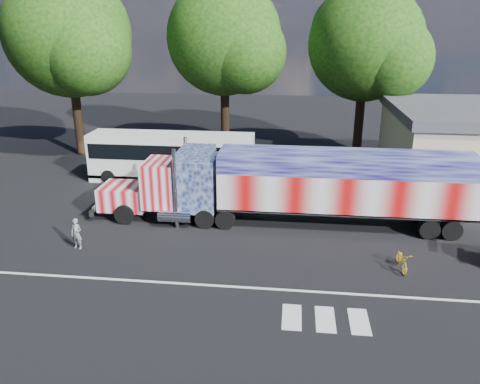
# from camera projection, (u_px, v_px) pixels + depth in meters

# --- Properties ---
(ground) EXTENTS (100.00, 100.00, 0.00)m
(ground) POSITION_uv_depth(u_px,v_px,m) (233.00, 252.00, 21.76)
(ground) COLOR black
(lane_markings) EXTENTS (30.00, 2.67, 0.01)m
(lane_markings) POSITION_uv_depth(u_px,v_px,m) (264.00, 299.00, 18.05)
(lane_markings) COLOR silver
(lane_markings) RESTS_ON ground
(semi_truck) EXTENTS (19.79, 3.13, 4.22)m
(semi_truck) POSITION_uv_depth(u_px,v_px,m) (296.00, 185.00, 24.14)
(semi_truck) COLOR black
(semi_truck) RESTS_ON ground
(coach_bus) EXTENTS (10.90, 2.54, 3.17)m
(coach_bus) POSITION_uv_depth(u_px,v_px,m) (172.00, 157.00, 31.16)
(coach_bus) COLOR white
(coach_bus) RESTS_ON ground
(woman) EXTENTS (0.60, 0.45, 1.50)m
(woman) POSITION_uv_depth(u_px,v_px,m) (76.00, 234.00, 21.90)
(woman) COLOR slate
(woman) RESTS_ON ground
(bicycle) EXTENTS (0.62, 1.64, 0.85)m
(bicycle) POSITION_uv_depth(u_px,v_px,m) (402.00, 260.00, 20.17)
(bicycle) COLOR gold
(bicycle) RESTS_ON ground
(tree_n_mid) EXTENTS (9.43, 8.98, 13.43)m
(tree_n_mid) POSITION_uv_depth(u_px,v_px,m) (226.00, 38.00, 36.61)
(tree_n_mid) COLOR black
(tree_n_mid) RESTS_ON ground
(tree_ne_a) EXTENTS (8.94, 8.52, 12.84)m
(tree_ne_a) POSITION_uv_depth(u_px,v_px,m) (368.00, 44.00, 34.72)
(tree_ne_a) COLOR black
(tree_ne_a) RESTS_ON ground
(tree_nw_a) EXTENTS (9.79, 9.32, 13.91)m
(tree_nw_a) POSITION_uv_depth(u_px,v_px,m) (70.00, 35.00, 34.73)
(tree_nw_a) COLOR black
(tree_nw_a) RESTS_ON ground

